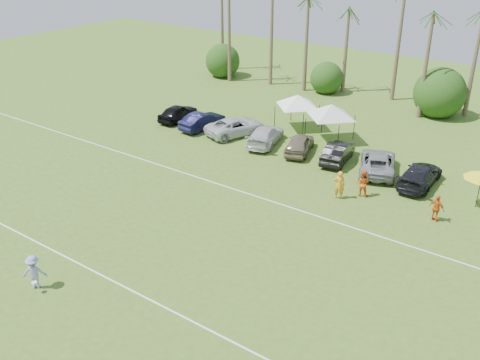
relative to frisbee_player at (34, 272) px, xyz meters
The scene contains 25 objects.
ground 2.40m from the frisbee_player, 14.44° to the left, with size 120.00×120.00×0.00m, color #42621D.
field_lines 8.86m from the frisbee_player, 75.92° to the left, with size 80.00×12.10×0.01m.
palm_tree_0 43.86m from the frisbee_player, 117.25° to the left, with size 2.40×2.40×8.90m.
palm_tree_1 41.98m from the frisbee_player, 111.07° to the left, with size 2.40×2.40×9.90m.
palm_tree_4 39.15m from the frisbee_player, 92.75° to the left, with size 2.40×2.40×8.90m.
palm_tree_5 39.32m from the frisbee_player, 86.82° to the left, with size 2.40×2.40×9.90m.
palm_tree_6 39.91m from the frisbee_player, 80.94° to the left, with size 2.40×2.40×10.90m.
palm_tree_7 40.90m from the frisbee_player, 75.26° to the left, with size 2.40×2.40×11.90m.
bush_tree_0 43.00m from the frisbee_player, 113.08° to the left, with size 4.00×4.00×4.00m.
bush_tree_1 39.75m from the frisbee_player, 95.57° to the left, with size 4.00×4.00×4.00m.
bush_tree_2 40.39m from the frisbee_player, 78.36° to the left, with size 4.00×4.00×4.00m.
sideline_player_a 19.28m from the frisbee_player, 65.26° to the left, with size 0.72×0.47×1.96m, color orange.
sideline_player_b 20.88m from the frisbee_player, 63.94° to the left, with size 0.89×0.70×1.84m, color #E55A19.
sideline_player_c 23.12m from the frisbee_player, 52.08° to the left, with size 1.00×0.42×1.71m, color #D65617.
canopy_tent_left 27.60m from the frisbee_player, 91.86° to the left, with size 4.39×4.39×3.55m.
canopy_tent_right 26.66m from the frisbee_player, 83.80° to the left, with size 4.59×4.59×3.72m.
frisbee_player is the anchor object (origin of this frame).
parked_car_0 25.37m from the frisbee_player, 115.20° to the left, with size 1.76×4.36×1.49m, color black.
parked_car_1 23.77m from the frisbee_player, 108.59° to the left, with size 1.57×4.51×1.49m, color black.
parked_car_2 23.45m from the frisbee_player, 100.71° to the left, with size 2.47×5.35×1.49m, color silver.
parked_car_3 22.77m from the frisbee_player, 92.86° to the left, with size 2.08×5.12×1.49m, color silver.
parked_car_4 22.85m from the frisbee_player, 84.77° to the left, with size 1.76×4.36×1.49m, color #7A6A54.
parked_car_5 23.60m from the frisbee_player, 77.01° to the left, with size 1.57×4.51×1.49m, color black.
parked_car_6 24.45m from the frisbee_player, 69.60° to the left, with size 2.47×5.35×1.49m, color gray.
parked_car_7 25.43m from the frisbee_player, 62.49° to the left, with size 2.08×5.12×1.49m, color black.
Camera 1 is at (18.81, -12.39, 16.57)m, focal length 40.00 mm.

